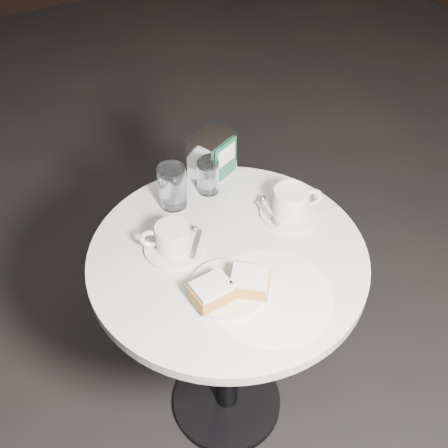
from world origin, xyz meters
TOP-DOWN VIEW (x-y plane):
  - ground at (0.00, 0.00)m, footprint 7.00×7.00m
  - cafe_table at (0.00, 0.00)m, footprint 0.70×0.70m
  - sugar_spill at (0.02, -0.16)m, footprint 0.32×0.32m
  - beignet_plate at (-0.06, -0.11)m, footprint 0.22×0.22m
  - coffee_cup_left at (-0.11, 0.08)m, footprint 0.19×0.19m
  - coffee_cup_right at (0.22, 0.05)m, footprint 0.20×0.20m
  - water_glass_left at (-0.04, 0.23)m, footprint 0.10×0.10m
  - water_glass_right at (0.07, 0.24)m, footprint 0.06×0.06m
  - napkin_dispenser at (0.11, 0.30)m, footprint 0.14×0.13m

SIDE VIEW (x-z plane):
  - ground at x=0.00m, z-range 0.00..0.00m
  - cafe_table at x=0.00m, z-range 0.17..0.92m
  - sugar_spill at x=0.02m, z-range 0.74..0.75m
  - beignet_plate at x=-0.06m, z-range 0.74..0.80m
  - coffee_cup_left at x=-0.11m, z-range 0.74..0.82m
  - coffee_cup_right at x=0.22m, z-range 0.74..0.82m
  - water_glass_right at x=0.07m, z-range 0.74..0.84m
  - water_glass_left at x=-0.04m, z-range 0.74..0.86m
  - napkin_dispenser at x=0.11m, z-range 0.75..0.88m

